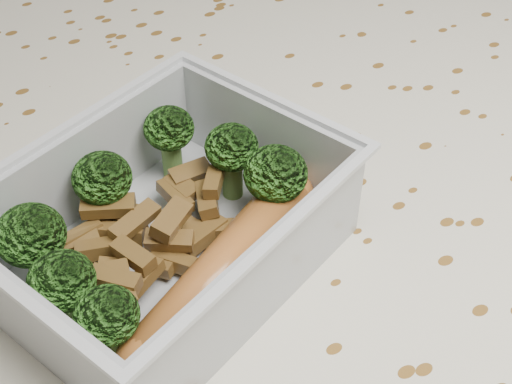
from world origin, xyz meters
TOP-DOWN VIEW (x-y plane):
  - dining_table at (0.00, 0.00)m, footprint 1.40×0.90m
  - tablecloth at (0.00, 0.00)m, footprint 1.46×0.96m
  - lunch_container at (-0.05, 0.00)m, footprint 0.21×0.19m
  - broccoli_florets at (-0.05, 0.01)m, footprint 0.16×0.13m
  - meat_pile at (-0.06, 0.01)m, footprint 0.11×0.08m
  - sausage at (-0.03, -0.03)m, footprint 0.15×0.08m

SIDE VIEW (x-z plane):
  - dining_table at x=0.00m, z-range 0.29..1.04m
  - tablecloth at x=0.00m, z-range 0.62..0.81m
  - sausage at x=-0.03m, z-range 0.76..0.79m
  - meat_pile at x=-0.06m, z-range 0.76..0.79m
  - lunch_container at x=-0.05m, z-range 0.75..0.81m
  - broccoli_florets at x=-0.05m, z-range 0.77..0.82m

